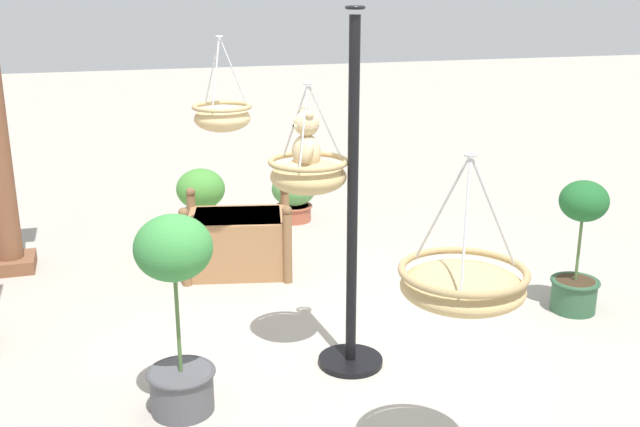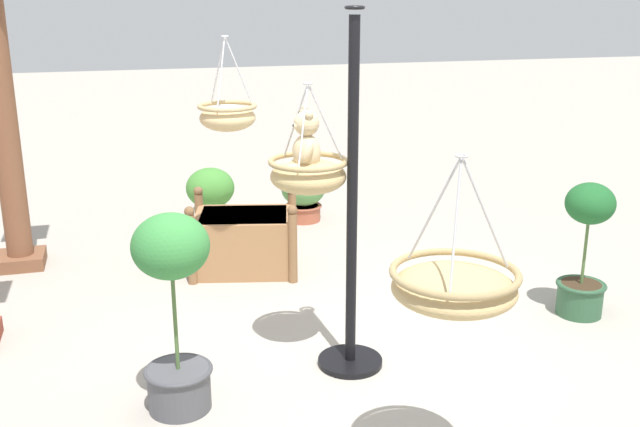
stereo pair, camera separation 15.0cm
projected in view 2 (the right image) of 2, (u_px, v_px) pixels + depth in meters
ground_plane at (327, 358)px, 5.13m from camera, size 40.00×40.00×0.00m
display_pole_central at (351, 265)px, 4.83m from camera, size 0.44×0.44×2.37m
hanging_basket_with_teddy at (308, 174)px, 4.73m from camera, size 0.52×0.52×0.71m
teddy_bear at (305, 146)px, 4.67m from camera, size 0.28×0.26×0.41m
hanging_basket_left_high at (454, 286)px, 3.49m from camera, size 0.62×0.62×0.74m
hanging_basket_right_low at (228, 116)px, 5.84m from camera, size 0.47×0.47×0.74m
greenhouse_pillar_right at (5, 133)px, 6.46m from camera, size 0.44×0.44×2.59m
wooden_planter_box at (244, 240)px, 6.67m from camera, size 0.92×1.08×0.70m
potted_plant_tall_leafy at (585, 248)px, 5.66m from camera, size 0.38×0.38×1.07m
potted_plant_small_succulent at (211, 194)px, 7.82m from camera, size 0.51×0.51×0.65m
potted_plant_conical_shrub at (303, 195)px, 8.09m from camera, size 0.48×0.48×0.58m
potted_plant_trailing_ivy at (174, 300)px, 4.31m from camera, size 0.45×0.45×1.24m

